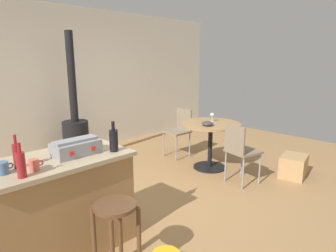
{
  "coord_description": "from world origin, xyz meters",
  "views": [
    {
      "loc": [
        -2.38,
        -2.59,
        1.77
      ],
      "look_at": [
        0.13,
        -0.09,
        0.95
      ],
      "focal_mm": 31.31,
      "sensor_mm": 36.0,
      "label": 1
    }
  ],
  "objects_px": {
    "cup_0": "(3,168)",
    "cup_1": "(34,165)",
    "bottle_1": "(21,164)",
    "kitchen_island": "(60,205)",
    "bottle_2": "(17,155)",
    "folding_chair_near": "(240,149)",
    "dining_table": "(211,134)",
    "bottle_0": "(114,140)",
    "folding_chair_far": "(179,129)",
    "toolbox": "(76,147)",
    "serving_bowl": "(207,123)",
    "wooden_stool": "(116,225)",
    "wine_glass": "(212,115)",
    "wood_stove": "(76,131)",
    "cardboard_box": "(293,166)"
  },
  "relations": [
    {
      "from": "kitchen_island",
      "to": "dining_table",
      "type": "relative_size",
      "value": 1.31
    },
    {
      "from": "folding_chair_near",
      "to": "folding_chair_far",
      "type": "height_order",
      "value": "folding_chair_near"
    },
    {
      "from": "dining_table",
      "to": "wine_glass",
      "type": "bearing_deg",
      "value": 29.07
    },
    {
      "from": "cup_0",
      "to": "cup_1",
      "type": "height_order",
      "value": "cup_0"
    },
    {
      "from": "cup_0",
      "to": "serving_bowl",
      "type": "bearing_deg",
      "value": 6.26
    },
    {
      "from": "bottle_2",
      "to": "kitchen_island",
      "type": "bearing_deg",
      "value": 1.95
    },
    {
      "from": "wooden_stool",
      "to": "folding_chair_far",
      "type": "relative_size",
      "value": 0.78
    },
    {
      "from": "wine_glass",
      "to": "folding_chair_near",
      "type": "bearing_deg",
      "value": -114.53
    },
    {
      "from": "dining_table",
      "to": "bottle_1",
      "type": "xyz_separation_m",
      "value": [
        -3.07,
        -0.57,
        0.44
      ]
    },
    {
      "from": "dining_table",
      "to": "bottle_2",
      "type": "distance_m",
      "value": 3.07
    },
    {
      "from": "wooden_stool",
      "to": "cup_0",
      "type": "bearing_deg",
      "value": 133.63
    },
    {
      "from": "bottle_2",
      "to": "cup_0",
      "type": "height_order",
      "value": "bottle_2"
    },
    {
      "from": "wooden_stool",
      "to": "bottle_2",
      "type": "bearing_deg",
      "value": 124.15
    },
    {
      "from": "kitchen_island",
      "to": "bottle_2",
      "type": "relative_size",
      "value": 4.64
    },
    {
      "from": "folding_chair_near",
      "to": "bottle_2",
      "type": "bearing_deg",
      "value": 172.97
    },
    {
      "from": "folding_chair_far",
      "to": "cardboard_box",
      "type": "bearing_deg",
      "value": -75.01
    },
    {
      "from": "wine_glass",
      "to": "cup_1",
      "type": "bearing_deg",
      "value": -169.7
    },
    {
      "from": "cup_1",
      "to": "serving_bowl",
      "type": "relative_size",
      "value": 0.63
    },
    {
      "from": "wooden_stool",
      "to": "wood_stove",
      "type": "height_order",
      "value": "wood_stove"
    },
    {
      "from": "kitchen_island",
      "to": "cup_1",
      "type": "xyz_separation_m",
      "value": [
        -0.24,
        -0.16,
        0.5
      ]
    },
    {
      "from": "wood_stove",
      "to": "cup_0",
      "type": "height_order",
      "value": "wood_stove"
    },
    {
      "from": "cup_1",
      "to": "cup_0",
      "type": "bearing_deg",
      "value": 154.47
    },
    {
      "from": "folding_chair_far",
      "to": "wine_glass",
      "type": "bearing_deg",
      "value": -88.55
    },
    {
      "from": "bottle_2",
      "to": "serving_bowl",
      "type": "xyz_separation_m",
      "value": [
        2.83,
        0.26,
        -0.23
      ]
    },
    {
      "from": "dining_table",
      "to": "cup_1",
      "type": "distance_m",
      "value": 3.01
    },
    {
      "from": "bottle_1",
      "to": "bottle_0",
      "type": "bearing_deg",
      "value": 3.02
    },
    {
      "from": "wooden_stool",
      "to": "cardboard_box",
      "type": "bearing_deg",
      "value": -2.26
    },
    {
      "from": "kitchen_island",
      "to": "folding_chair_far",
      "type": "bearing_deg",
      "value": 21.52
    },
    {
      "from": "dining_table",
      "to": "bottle_0",
      "type": "distance_m",
      "value": 2.33
    },
    {
      "from": "wooden_stool",
      "to": "wine_glass",
      "type": "distance_m",
      "value": 2.92
    },
    {
      "from": "dining_table",
      "to": "folding_chair_far",
      "type": "relative_size",
      "value": 1.11
    },
    {
      "from": "dining_table",
      "to": "bottle_2",
      "type": "height_order",
      "value": "bottle_2"
    },
    {
      "from": "bottle_1",
      "to": "cup_0",
      "type": "bearing_deg",
      "value": 114.57
    },
    {
      "from": "wooden_stool",
      "to": "bottle_1",
      "type": "height_order",
      "value": "bottle_1"
    },
    {
      "from": "toolbox",
      "to": "cup_0",
      "type": "xyz_separation_m",
      "value": [
        -0.62,
        -0.03,
        -0.02
      ]
    },
    {
      "from": "wooden_stool",
      "to": "wood_stove",
      "type": "bearing_deg",
      "value": 67.42
    },
    {
      "from": "wooden_stool",
      "to": "folding_chair_near",
      "type": "height_order",
      "value": "folding_chair_near"
    },
    {
      "from": "bottle_0",
      "to": "bottle_2",
      "type": "distance_m",
      "value": 0.81
    },
    {
      "from": "folding_chair_near",
      "to": "cup_1",
      "type": "distance_m",
      "value": 2.77
    },
    {
      "from": "wooden_stool",
      "to": "cup_1",
      "type": "height_order",
      "value": "cup_1"
    },
    {
      "from": "cup_1",
      "to": "folding_chair_near",
      "type": "bearing_deg",
      "value": -4.01
    },
    {
      "from": "wine_glass",
      "to": "kitchen_island",
      "type": "bearing_deg",
      "value": -172.07
    },
    {
      "from": "toolbox",
      "to": "bottle_1",
      "type": "distance_m",
      "value": 0.57
    },
    {
      "from": "kitchen_island",
      "to": "toolbox",
      "type": "relative_size",
      "value": 3.07
    },
    {
      "from": "wood_stove",
      "to": "toolbox",
      "type": "distance_m",
      "value": 2.57
    },
    {
      "from": "wooden_stool",
      "to": "cup_0",
      "type": "distance_m",
      "value": 0.96
    },
    {
      "from": "kitchen_island",
      "to": "bottle_2",
      "type": "xyz_separation_m",
      "value": [
        -0.31,
        -0.01,
        0.56
      ]
    },
    {
      "from": "dining_table",
      "to": "wood_stove",
      "type": "relative_size",
      "value": 0.44
    },
    {
      "from": "wooden_stool",
      "to": "cup_1",
      "type": "relative_size",
      "value": 5.93
    },
    {
      "from": "folding_chair_near",
      "to": "toolbox",
      "type": "bearing_deg",
      "value": 172.33
    }
  ]
}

